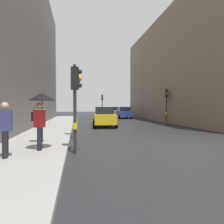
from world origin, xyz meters
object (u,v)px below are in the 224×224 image
(traffic_light_near_left, at_px, (75,92))
(pedestrian_with_umbrella, at_px, (41,105))
(traffic_light_near_right, at_px, (76,90))
(car_silver_hatchback, at_px, (117,112))
(car_blue_van, at_px, (124,113))
(traffic_light_mid_street, at_px, (166,99))
(pedestrian_with_grey_backpack, at_px, (3,126))
(traffic_light_far_median, at_px, (102,102))
(car_yellow_taxi, at_px, (104,117))
(pedestrian_with_black_backpack, at_px, (40,120))

(traffic_light_near_left, bearing_deg, pedestrian_with_umbrella, 174.49)
(traffic_light_near_right, bearing_deg, pedestrian_with_umbrella, -112.23)
(traffic_light_near_left, height_order, car_silver_hatchback, traffic_light_near_left)
(traffic_light_near_left, relative_size, traffic_light_near_right, 0.86)
(car_blue_van, bearing_deg, car_silver_hatchback, 88.18)
(traffic_light_mid_street, relative_size, traffic_light_near_right, 0.96)
(traffic_light_mid_street, height_order, traffic_light_near_left, traffic_light_mid_street)
(car_silver_hatchback, bearing_deg, car_blue_van, -91.82)
(traffic_light_near_right, bearing_deg, pedestrian_with_grey_backpack, -118.99)
(traffic_light_far_median, bearing_deg, pedestrian_with_umbrella, -103.10)
(traffic_light_near_left, xyz_separation_m, car_yellow_taxi, (2.48, 9.64, -1.45))
(car_blue_van, relative_size, pedestrian_with_black_backpack, 2.42)
(car_blue_van, xyz_separation_m, pedestrian_with_grey_backpack, (-9.35, -21.90, 0.29))
(traffic_light_far_median, relative_size, car_yellow_taxi, 0.87)
(traffic_light_far_median, bearing_deg, traffic_light_near_right, -101.62)
(traffic_light_mid_street, height_order, pedestrian_with_grey_backpack, traffic_light_mid_street)
(traffic_light_near_left, distance_m, pedestrian_with_black_backpack, 2.63)
(pedestrian_with_black_backpack, bearing_deg, car_silver_hatchback, 70.54)
(pedestrian_with_umbrella, bearing_deg, traffic_light_mid_street, 46.95)
(traffic_light_near_right, height_order, car_blue_van, traffic_light_near_right)
(pedestrian_with_umbrella, distance_m, pedestrian_with_grey_backpack, 1.53)
(traffic_light_mid_street, xyz_separation_m, traffic_light_far_median, (-5.37, 11.51, 0.02))
(traffic_light_near_right, relative_size, traffic_light_far_median, 1.04)
(traffic_light_far_median, xyz_separation_m, car_blue_van, (3.02, -2.05, -1.72))
(traffic_light_near_left, distance_m, traffic_light_far_median, 23.46)
(traffic_light_near_right, relative_size, pedestrian_with_grey_backpack, 2.21)
(car_silver_hatchback, xyz_separation_m, pedestrian_with_umbrella, (-8.55, -26.82, 0.96))
(traffic_light_near_left, bearing_deg, car_silver_hatchback, 74.84)
(car_silver_hatchback, bearing_deg, pedestrian_with_grey_backpack, -108.95)
(traffic_light_far_median, height_order, car_yellow_taxi, traffic_light_far_median)
(traffic_light_near_left, height_order, car_blue_van, traffic_light_near_left)
(traffic_light_near_right, xyz_separation_m, traffic_light_far_median, (4.09, 19.91, -0.09))
(traffic_light_far_median, relative_size, pedestrian_with_black_backpack, 2.13)
(traffic_light_mid_street, relative_size, traffic_light_far_median, 0.99)
(traffic_light_near_left, relative_size, pedestrian_with_umbrella, 1.58)
(car_yellow_taxi, bearing_deg, car_silver_hatchback, 74.44)
(traffic_light_near_left, height_order, car_yellow_taxi, traffic_light_near_left)
(traffic_light_mid_street, height_order, car_yellow_taxi, traffic_light_mid_street)
(pedestrian_with_umbrella, bearing_deg, car_blue_van, 68.21)
(car_yellow_taxi, bearing_deg, pedestrian_with_grey_backpack, -114.23)
(traffic_light_near_right, height_order, car_yellow_taxi, traffic_light_near_right)
(traffic_light_far_median, height_order, car_silver_hatchback, traffic_light_far_median)
(traffic_light_near_left, relative_size, car_silver_hatchback, 0.79)
(traffic_light_far_median, distance_m, pedestrian_with_grey_backpack, 24.81)
(traffic_light_near_left, height_order, pedestrian_with_grey_backpack, traffic_light_near_left)
(traffic_light_far_median, xyz_separation_m, pedestrian_with_black_backpack, (-5.71, -21.38, -1.43))
(traffic_light_near_left, xyz_separation_m, car_blue_van, (7.11, 21.05, -1.45))
(traffic_light_near_left, relative_size, pedestrian_with_grey_backpack, 1.91)
(traffic_light_mid_street, height_order, traffic_light_near_right, traffic_light_near_right)
(pedestrian_with_umbrella, height_order, pedestrian_with_grey_backpack, pedestrian_with_umbrella)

